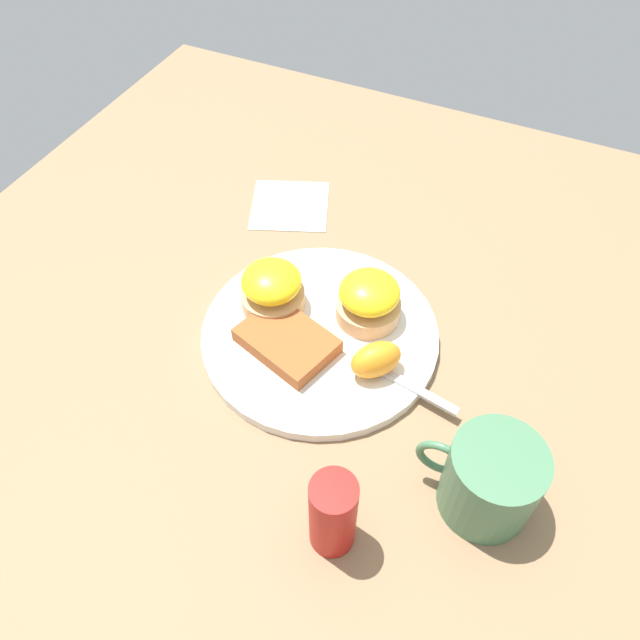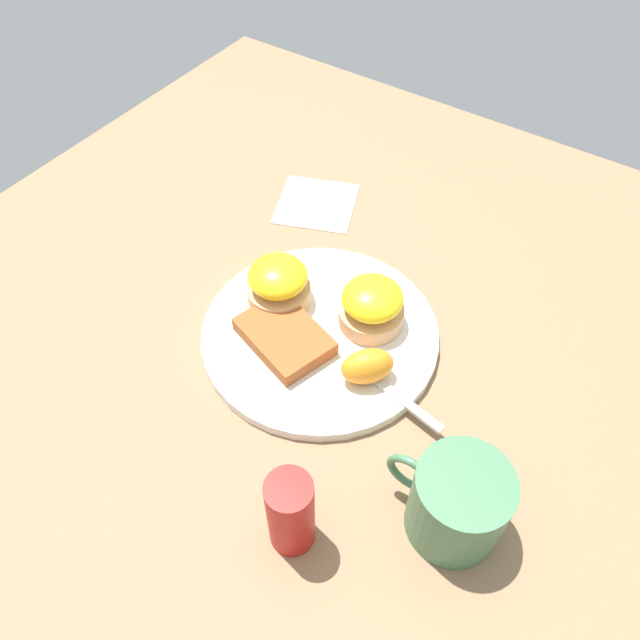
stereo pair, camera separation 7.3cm
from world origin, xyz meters
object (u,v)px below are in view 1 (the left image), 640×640
(condiment_bottle, at_px, (333,514))
(fork, at_px, (357,357))
(hashbrown_patty, at_px, (287,341))
(cup, at_px, (490,480))
(sandwich_benedict_left, at_px, (369,299))
(sandwich_benedict_right, at_px, (272,289))
(orange_wedge, at_px, (376,360))

(condiment_bottle, bearing_deg, fork, -73.93)
(hashbrown_patty, distance_m, cup, 0.27)
(sandwich_benedict_left, xyz_separation_m, cup, (-0.19, 0.17, 0.00))
(sandwich_benedict_right, xyz_separation_m, orange_wedge, (-0.15, 0.04, -0.01))
(fork, bearing_deg, hashbrown_patty, 12.71)
(sandwich_benedict_left, distance_m, condiment_bottle, 0.27)
(sandwich_benedict_left, bearing_deg, orange_wedge, 117.82)
(sandwich_benedict_right, relative_size, cup, 0.65)
(sandwich_benedict_left, relative_size, hashbrown_patty, 0.73)
(fork, bearing_deg, sandwich_benedict_right, -14.22)
(hashbrown_patty, height_order, cup, cup)
(condiment_bottle, bearing_deg, sandwich_benedict_right, -51.46)
(orange_wedge, xyz_separation_m, fork, (0.03, -0.01, -0.02))
(hashbrown_patty, height_order, fork, hashbrown_patty)
(orange_wedge, bearing_deg, fork, -18.63)
(cup, relative_size, condiment_bottle, 1.15)
(hashbrown_patty, bearing_deg, condiment_bottle, 127.65)
(sandwich_benedict_left, bearing_deg, sandwich_benedict_right, 16.30)
(sandwich_benedict_right, height_order, fork, sandwich_benedict_right)
(sandwich_benedict_left, height_order, fork, sandwich_benedict_left)
(orange_wedge, distance_m, condiment_bottle, 0.19)
(sandwich_benedict_right, xyz_separation_m, hashbrown_patty, (-0.04, 0.05, -0.02))
(sandwich_benedict_right, bearing_deg, sandwich_benedict_left, -163.70)
(condiment_bottle, bearing_deg, cup, -141.71)
(orange_wedge, height_order, fork, orange_wedge)
(hashbrown_patty, relative_size, fork, 0.47)
(cup, distance_m, condiment_bottle, 0.15)
(sandwich_benedict_right, distance_m, hashbrown_patty, 0.07)
(hashbrown_patty, distance_m, orange_wedge, 0.11)
(orange_wedge, relative_size, condiment_bottle, 0.57)
(cup, height_order, condiment_bottle, condiment_bottle)
(sandwich_benedict_right, bearing_deg, cup, 156.21)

